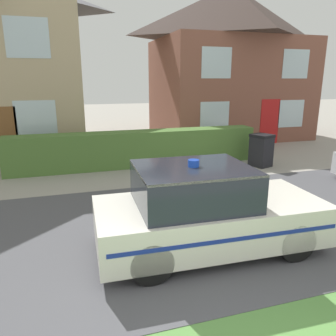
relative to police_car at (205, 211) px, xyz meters
name	(u,v)px	position (x,y,z in m)	size (l,w,h in m)	color
road_strip	(159,229)	(-0.57, 1.03, -0.74)	(28.00, 5.54, 0.01)	#4C4C51
garden_hedge	(137,149)	(0.09, 6.23, -0.12)	(8.77, 0.84, 1.24)	#4C7233
police_car	(205,211)	(0.00, 0.00, 0.00)	(4.08, 1.90, 1.68)	black
house_right	(229,63)	(6.15, 11.29, 3.10)	(7.71, 5.80, 7.52)	brown
wheelie_bin	(261,150)	(4.27, 4.89, -0.17)	(0.81, 0.85, 1.14)	black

